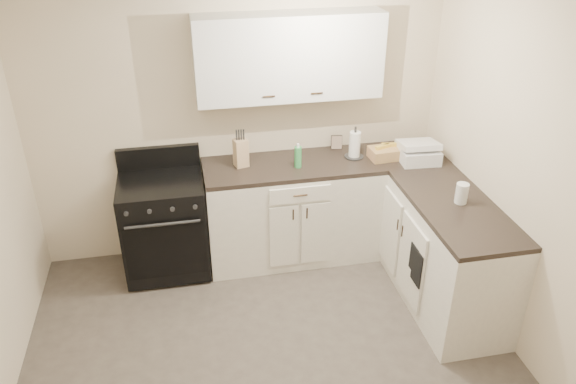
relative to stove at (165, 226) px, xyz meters
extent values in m
plane|color=#473F38|center=(0.72, -1.48, -0.46)|extent=(3.60, 3.60, 0.00)
plane|color=white|center=(0.72, -1.48, 2.04)|extent=(3.60, 3.60, 0.00)
plane|color=beige|center=(0.72, 0.32, 0.79)|extent=(3.60, 0.00, 3.60)
plane|color=beige|center=(2.52, -1.48, 0.79)|extent=(0.00, 3.60, 3.60)
cube|color=beige|center=(1.14, 0.02, -0.01)|extent=(1.55, 0.60, 0.90)
cube|color=beige|center=(2.22, -0.63, -0.01)|extent=(0.60, 1.90, 0.90)
cube|color=black|center=(1.14, 0.02, 0.46)|extent=(1.55, 0.60, 0.04)
cube|color=black|center=(2.22, -0.63, 0.46)|extent=(0.60, 1.90, 0.04)
cube|color=silver|center=(1.14, 0.18, 1.38)|extent=(1.55, 0.30, 0.70)
cube|color=black|center=(0.00, 0.00, 0.00)|extent=(0.71, 0.61, 0.86)
cube|color=tan|center=(0.70, 0.07, 0.60)|extent=(0.13, 0.13, 0.25)
cylinder|color=white|center=(1.71, 0.05, 0.60)|extent=(0.13, 0.13, 0.24)
cylinder|color=#3A974E|center=(1.17, -0.05, 0.57)|extent=(0.08, 0.08, 0.19)
cube|color=black|center=(1.60, 0.26, 0.54)|extent=(0.11, 0.05, 0.13)
cube|color=tan|center=(1.98, -0.03, 0.53)|extent=(0.31, 0.22, 0.10)
cube|color=white|center=(2.24, -0.13, 0.54)|extent=(0.35, 0.33, 0.12)
cylinder|color=silver|center=(2.26, -0.89, 0.56)|extent=(0.11, 0.11, 0.16)
cube|color=black|center=(1.90, -1.06, 0.04)|extent=(0.02, 0.17, 0.29)
cube|color=black|center=(1.90, -0.99, 0.07)|extent=(0.02, 0.13, 0.23)
camera|label=1|loc=(0.23, -4.28, 2.62)|focal=35.00mm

